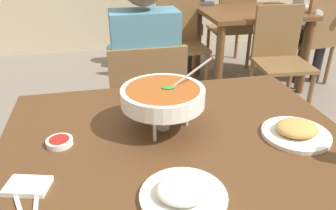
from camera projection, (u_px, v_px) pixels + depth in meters
The scene contains 18 objects.
dining_table_main at pixel (176, 161), 1.23m from camera, with size 1.23×0.94×0.77m.
chair_diner_main at pixel (147, 106), 1.96m from camera, with size 0.44×0.44×0.90m.
diner_main at pixel (145, 67), 1.88m from camera, with size 0.40×0.45×1.31m.
curry_bowl at pixel (163, 97), 1.17m from camera, with size 0.33×0.30×0.26m.
rice_plate at pixel (184, 193), 0.89m from camera, with size 0.24×0.24×0.06m.
appetizer_plate at pixel (296, 131), 1.17m from camera, with size 0.24×0.24×0.06m.
sauce_dish at pixel (60, 142), 1.12m from camera, with size 0.09×0.09×0.02m.
napkin_folded at pixel (28, 186), 0.93m from camera, with size 0.12×0.08×0.02m, color white.
fork_utensil at pixel (17, 201), 0.88m from camera, with size 0.01×0.17×0.01m, color silver.
spoon_utensil at pixel (37, 198), 0.89m from camera, with size 0.01×0.17×0.01m, color silver.
dining_table_far at pixel (251, 24), 3.28m from camera, with size 1.00×0.80×0.77m.
chair_bg_left at pixel (183, 27), 3.68m from camera, with size 0.44×0.44×0.90m.
chair_bg_middle at pixel (313, 37), 3.34m from camera, with size 0.50×0.50×0.90m.
chair_bg_right at pixel (232, 25), 3.80m from camera, with size 0.45×0.45×0.90m.
chair_bg_corner at pixel (279, 53), 2.86m from camera, with size 0.47×0.47×0.90m.
chair_bg_window at pixel (180, 38), 3.30m from camera, with size 0.47×0.47×0.90m.
patron_bg_left at pixel (182, 6), 3.56m from camera, with size 0.45×0.40×1.31m.
patron_bg_middle at pixel (315, 10), 3.34m from camera, with size 0.40×0.45×1.31m.
Camera 1 is at (-0.24, -0.97, 1.40)m, focal length 35.20 mm.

